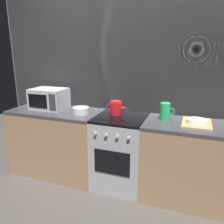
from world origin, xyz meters
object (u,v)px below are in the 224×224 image
object	(u,v)px
mixing_bowl	(81,110)
pitcher	(165,112)
stove_unit	(120,152)
kettle	(116,108)
dish_pile	(197,122)
microwave	(49,99)

from	to	relation	value
mixing_bowl	pitcher	xyz separation A→B (m)	(1.02, 0.08, 0.06)
mixing_bowl	pitcher	distance (m)	1.03
stove_unit	kettle	distance (m)	0.55
stove_unit	mixing_bowl	xyz separation A→B (m)	(-0.51, -0.03, 0.49)
mixing_bowl	stove_unit	bearing A→B (deg)	3.34
pitcher	dish_pile	world-z (taller)	pitcher
stove_unit	microwave	world-z (taller)	microwave
kettle	dish_pile	world-z (taller)	kettle
stove_unit	kettle	size ratio (longest dim) A/B	3.16
stove_unit	dish_pile	size ratio (longest dim) A/B	2.25
kettle	stove_unit	bearing A→B (deg)	-45.85
stove_unit	kettle	xyz separation A→B (m)	(-0.09, 0.09, 0.53)
pitcher	microwave	bearing A→B (deg)	179.76
kettle	pitcher	world-z (taller)	pitcher
dish_pile	stove_unit	bearing A→B (deg)	-179.05
microwave	pitcher	bearing A→B (deg)	-0.24
pitcher	stove_unit	bearing A→B (deg)	-174.27
microwave	mixing_bowl	xyz separation A→B (m)	(0.52, -0.09, -0.10)
microwave	kettle	xyz separation A→B (m)	(0.94, 0.04, -0.05)
microwave	dish_pile	xyz separation A→B (m)	(1.88, -0.04, -0.11)
kettle	mixing_bowl	bearing A→B (deg)	-163.73
microwave	dish_pile	bearing A→B (deg)	-1.33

